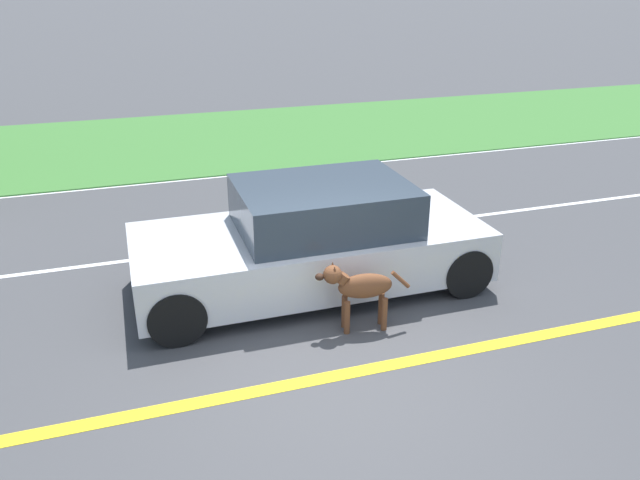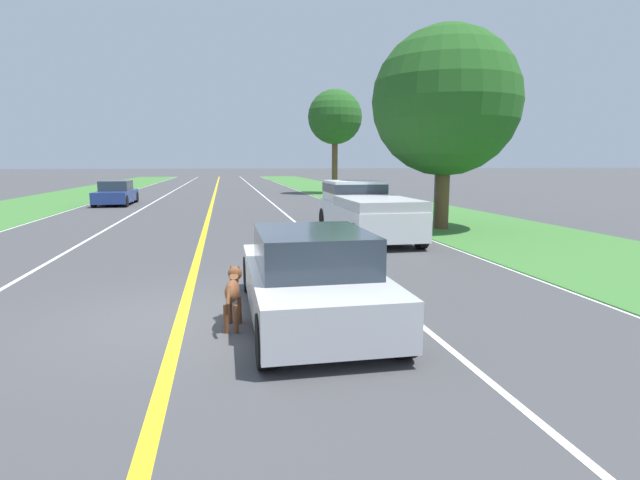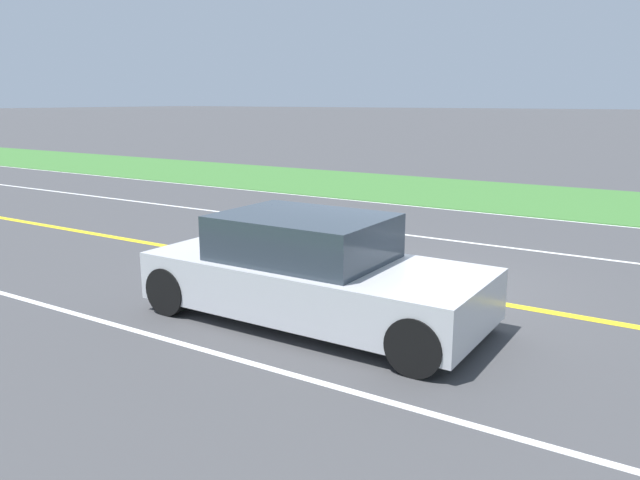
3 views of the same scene
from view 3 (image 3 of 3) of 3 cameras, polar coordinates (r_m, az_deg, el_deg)
name	(u,v)px [view 3 (image 3 of 3)]	position (r m, az deg, el deg)	size (l,w,h in m)	color
ground_plane	(402,287)	(9.73, 7.49, -4.27)	(400.00, 400.00, 0.00)	#424244
centre_divider_line	(402,287)	(9.73, 7.49, -4.24)	(0.18, 160.00, 0.01)	yellow
lane_edge_line_left	(523,216)	(16.19, 18.04, 2.06)	(0.14, 160.00, 0.01)	white
lane_dash_same_dir	(264,367)	(6.90, -5.16, -11.46)	(0.10, 160.00, 0.01)	white
lane_dash_oncoming	(476,243)	(12.89, 14.09, -0.31)	(0.10, 160.00, 0.01)	white
grass_verge_left	(551,200)	(19.08, 20.34, 3.46)	(6.00, 160.00, 0.03)	#3D7533
ego_car	(312,272)	(8.06, -0.74, -2.97)	(1.90, 4.43, 1.39)	silver
dog	(347,259)	(9.14, 2.48, -1.74)	(0.31, 1.10, 0.85)	brown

